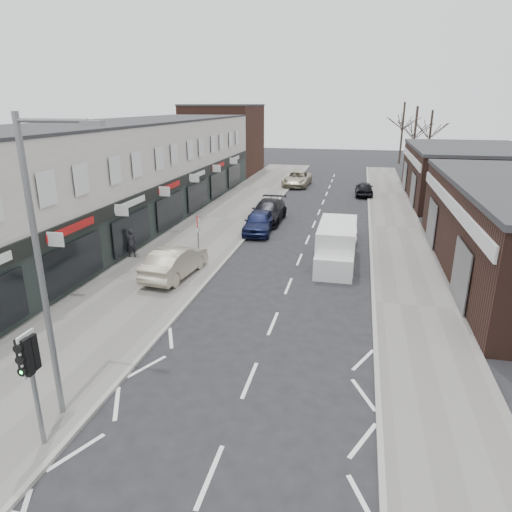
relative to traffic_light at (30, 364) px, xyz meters
The scene contains 20 objects.
ground 5.41m from the traffic_light, 24.61° to the left, with size 160.00×160.00×0.00m, color black.
pavement_left 24.24m from the traffic_light, 95.59° to the left, with size 5.50×64.00×0.12m, color slate.
pavement_right 26.18m from the traffic_light, 67.09° to the left, with size 3.50×64.00×0.12m, color slate.
shop_terrace_left 23.39m from the traffic_light, 112.93° to the left, with size 8.00×41.00×7.10m, color silver.
brick_block_far 47.91m from the traffic_light, 100.95° to the left, with size 8.00×10.00×8.00m, color #45271D.
right_unit_far 39.78m from the traffic_light, 64.86° to the left, with size 10.00×16.00×4.50m, color #331D17.
tree_far_a 51.84m from the traffic_light, 75.00° to the left, with size 3.60×3.60×8.00m, color #382D26, non-canonical shape.
tree_far_b 58.28m from the traffic_light, 74.15° to the left, with size 3.60×3.60×7.50m, color #382D26, non-canonical shape.
tree_far_c 63.39m from the traffic_light, 78.25° to the left, with size 3.60×3.60×8.50m, color #382D26, non-canonical shape.
traffic_light is the anchor object (origin of this frame).
street_lamp 2.52m from the traffic_light, 95.88° to the left, with size 2.23×0.22×8.00m.
warning_sign 14.04m from the traffic_light, 93.10° to the left, with size 0.12×0.80×2.70m.
white_van 17.14m from the traffic_light, 68.00° to the left, with size 1.98×5.55×2.16m.
sedan_on_pavement 11.97m from the traffic_light, 96.03° to the left, with size 1.58×4.52×1.49m, color #A89E87.
pedestrian 14.99m from the traffic_light, 108.77° to the left, with size 0.58×0.38×1.59m, color black.
parked_car_left_a 21.03m from the traffic_light, 87.27° to the left, with size 1.78×4.43×1.51m, color #131A3D.
parked_car_left_b 24.18m from the traffic_light, 87.62° to the left, with size 2.17×5.33×1.55m, color black.
parked_car_left_c 39.75m from the traffic_light, 88.56° to the left, with size 2.52×5.47×1.52m, color #B4AC90.
parked_car_right_a 22.02m from the traffic_light, 72.51° to the left, with size 1.41×4.04×1.33m, color white.
parked_car_right_b 36.65m from the traffic_light, 77.54° to the left, with size 1.59×3.95×1.35m, color black.
Camera 1 is at (2.91, -10.04, 8.28)m, focal length 32.00 mm.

